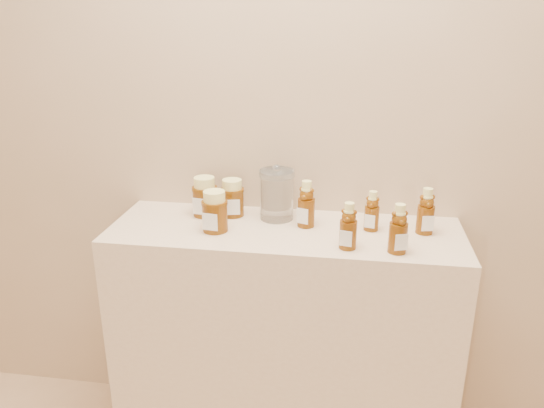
% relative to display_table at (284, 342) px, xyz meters
% --- Properties ---
extents(wall_back, '(3.50, 0.02, 2.70)m').
position_rel_display_table_xyz_m(wall_back, '(0.00, 0.20, 0.90)').
color(wall_back, tan).
rests_on(wall_back, ground).
extents(display_table, '(1.20, 0.40, 0.90)m').
position_rel_display_table_xyz_m(display_table, '(0.00, 0.00, 0.00)').
color(display_table, beige).
rests_on(display_table, ground).
extents(bear_bottle_back_left, '(0.08, 0.08, 0.18)m').
position_rel_display_table_xyz_m(bear_bottle_back_left, '(0.07, 0.04, 0.54)').
color(bear_bottle_back_left, '#562A06').
rests_on(bear_bottle_back_left, display_table).
extents(bear_bottle_back_mid, '(0.06, 0.06, 0.16)m').
position_rel_display_table_xyz_m(bear_bottle_back_mid, '(0.29, 0.04, 0.53)').
color(bear_bottle_back_mid, '#562A06').
rests_on(bear_bottle_back_mid, display_table).
extents(bear_bottle_back_right, '(0.07, 0.07, 0.18)m').
position_rel_display_table_xyz_m(bear_bottle_back_right, '(0.46, 0.04, 0.54)').
color(bear_bottle_back_right, '#562A06').
rests_on(bear_bottle_back_right, display_table).
extents(bear_bottle_front_left, '(0.07, 0.07, 0.17)m').
position_rel_display_table_xyz_m(bear_bottle_front_left, '(0.21, -0.12, 0.53)').
color(bear_bottle_front_left, '#562A06').
rests_on(bear_bottle_front_left, display_table).
extents(bear_bottle_front_right, '(0.08, 0.08, 0.18)m').
position_rel_display_table_xyz_m(bear_bottle_front_right, '(0.36, -0.13, 0.54)').
color(bear_bottle_front_right, '#562A06').
rests_on(bear_bottle_front_right, display_table).
extents(honey_jar_left, '(0.11, 0.11, 0.14)m').
position_rel_display_table_xyz_m(honey_jar_left, '(-0.30, 0.09, 0.52)').
color(honey_jar_left, '#562A06').
rests_on(honey_jar_left, display_table).
extents(honey_jar_back, '(0.10, 0.10, 0.13)m').
position_rel_display_table_xyz_m(honey_jar_back, '(-0.20, 0.10, 0.52)').
color(honey_jar_back, '#562A06').
rests_on(honey_jar_back, display_table).
extents(honey_jar_front, '(0.10, 0.10, 0.14)m').
position_rel_display_table_xyz_m(honey_jar_front, '(-0.23, -0.05, 0.52)').
color(honey_jar_front, '#562A06').
rests_on(honey_jar_front, display_table).
extents(glass_canister, '(0.16, 0.16, 0.19)m').
position_rel_display_table_xyz_m(glass_canister, '(-0.04, 0.10, 0.55)').
color(glass_canister, white).
rests_on(glass_canister, display_table).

